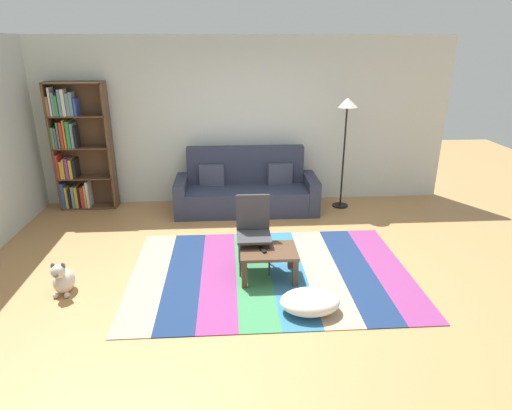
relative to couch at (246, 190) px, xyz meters
The scene contains 11 objects.
ground_plane 2.05m from the couch, 90.09° to the right, with size 14.00×14.00×0.00m, color #B27F4C.
back_wall 1.14m from the couch, 90.34° to the left, with size 6.80×0.10×2.70m, color silver.
rug 2.16m from the couch, 84.92° to the right, with size 3.29×2.28×0.01m.
couch is the anchor object (origin of this frame).
bookshelf 2.79m from the couch, behind, with size 0.90×0.28×2.03m.
coffee_table 2.23m from the couch, 86.11° to the right, with size 0.65×0.49×0.35m.
pouf 2.99m from the couch, 80.17° to the right, with size 0.61×0.45×0.22m, color white.
dog 3.20m from the couch, 131.50° to the right, with size 0.22×0.35×0.40m.
standing_lamp 1.95m from the couch, ahead, with size 0.32×0.32×1.78m.
tv_remote 2.25m from the couch, 87.87° to the right, with size 0.04×0.15×0.02m, color black.
folding_chair 1.95m from the couch, 90.09° to the right, with size 0.40×0.40×0.90m.
Camera 1 is at (-0.28, -4.65, 2.60)m, focal length 30.47 mm.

